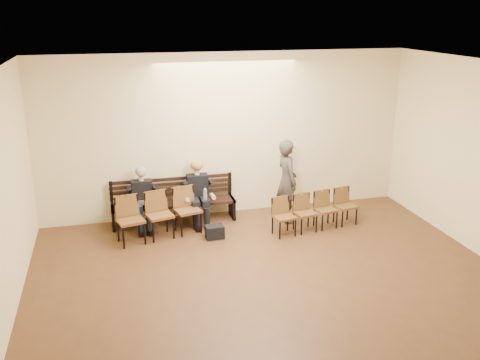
{
  "coord_description": "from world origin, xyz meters",
  "views": [
    {
      "loc": [
        -2.48,
        -5.91,
        4.34
      ],
      "look_at": [
        0.06,
        4.05,
        1.03
      ],
      "focal_mm": 40.0,
      "sensor_mm": 36.0,
      "label": 1
    }
  ],
  "objects_px": {
    "passerby": "(287,175)",
    "chair_row_back": "(316,212)",
    "laptop": "(145,203)",
    "bag": "(215,232)",
    "water_bottle": "(205,200)",
    "seated_woman": "(198,194)",
    "seated_man": "(143,199)",
    "bench": "(174,212)",
    "chair_row_front": "(160,215)"
  },
  "relations": [
    {
      "from": "seated_woman",
      "to": "passerby",
      "type": "xyz_separation_m",
      "value": [
        1.82,
        -0.37,
        0.39
      ]
    },
    {
      "from": "seated_man",
      "to": "seated_woman",
      "type": "distance_m",
      "value": 1.16
    },
    {
      "from": "bench",
      "to": "passerby",
      "type": "height_order",
      "value": "passerby"
    },
    {
      "from": "chair_row_front",
      "to": "bench",
      "type": "bearing_deg",
      "value": 49.05
    },
    {
      "from": "bag",
      "to": "chair_row_back",
      "type": "xyz_separation_m",
      "value": [
        2.1,
        -0.06,
        0.25
      ]
    },
    {
      "from": "seated_man",
      "to": "water_bottle",
      "type": "height_order",
      "value": "seated_man"
    },
    {
      "from": "bag",
      "to": "chair_row_back",
      "type": "bearing_deg",
      "value": -1.61
    },
    {
      "from": "seated_man",
      "to": "water_bottle",
      "type": "relative_size",
      "value": 4.97
    },
    {
      "from": "bench",
      "to": "passerby",
      "type": "bearing_deg",
      "value": -11.77
    },
    {
      "from": "water_bottle",
      "to": "chair_row_back",
      "type": "height_order",
      "value": "chair_row_back"
    },
    {
      "from": "passerby",
      "to": "chair_row_back",
      "type": "xyz_separation_m",
      "value": [
        0.43,
        -0.6,
        -0.64
      ]
    },
    {
      "from": "laptop",
      "to": "bench",
      "type": "bearing_deg",
      "value": 24.72
    },
    {
      "from": "bench",
      "to": "bag",
      "type": "height_order",
      "value": "bench"
    },
    {
      "from": "chair_row_front",
      "to": "seated_woman",
      "type": "bearing_deg",
      "value": 20.46
    },
    {
      "from": "laptop",
      "to": "bag",
      "type": "distance_m",
      "value": 1.55
    },
    {
      "from": "bench",
      "to": "chair_row_front",
      "type": "bearing_deg",
      "value": -117.63
    },
    {
      "from": "bench",
      "to": "seated_woman",
      "type": "bearing_deg",
      "value": -13.31
    },
    {
      "from": "seated_man",
      "to": "passerby",
      "type": "xyz_separation_m",
      "value": [
        2.98,
        -0.37,
        0.4
      ]
    },
    {
      "from": "water_bottle",
      "to": "passerby",
      "type": "relative_size",
      "value": 0.12
    },
    {
      "from": "laptop",
      "to": "chair_row_back",
      "type": "distance_m",
      "value": 3.48
    },
    {
      "from": "bag",
      "to": "bench",
      "type": "bearing_deg",
      "value": 122.91
    },
    {
      "from": "bag",
      "to": "seated_woman",
      "type": "bearing_deg",
      "value": 99.74
    },
    {
      "from": "bench",
      "to": "laptop",
      "type": "distance_m",
      "value": 0.75
    },
    {
      "from": "seated_woman",
      "to": "chair_row_back",
      "type": "height_order",
      "value": "seated_woman"
    },
    {
      "from": "passerby",
      "to": "chair_row_front",
      "type": "relative_size",
      "value": 1.23
    },
    {
      "from": "laptop",
      "to": "bag",
      "type": "xyz_separation_m",
      "value": [
        1.28,
        -0.77,
        -0.44
      ]
    },
    {
      "from": "bench",
      "to": "passerby",
      "type": "distance_m",
      "value": 2.51
    },
    {
      "from": "water_bottle",
      "to": "chair_row_front",
      "type": "height_order",
      "value": "chair_row_front"
    },
    {
      "from": "bench",
      "to": "chair_row_back",
      "type": "distance_m",
      "value": 2.97
    },
    {
      "from": "water_bottle",
      "to": "seated_woman",
      "type": "bearing_deg",
      "value": 111.58
    },
    {
      "from": "bench",
      "to": "seated_woman",
      "type": "xyz_separation_m",
      "value": [
        0.51,
        -0.12,
        0.41
      ]
    },
    {
      "from": "laptop",
      "to": "passerby",
      "type": "xyz_separation_m",
      "value": [
        2.94,
        -0.23,
        0.45
      ]
    },
    {
      "from": "bench",
      "to": "seated_man",
      "type": "distance_m",
      "value": 0.77
    },
    {
      "from": "laptop",
      "to": "chair_row_front",
      "type": "bearing_deg",
      "value": -59.38
    },
    {
      "from": "bag",
      "to": "passerby",
      "type": "xyz_separation_m",
      "value": [
        1.67,
        0.54,
        0.89
      ]
    },
    {
      "from": "chair_row_front",
      "to": "chair_row_back",
      "type": "distance_m",
      "value": 3.15
    },
    {
      "from": "seated_woman",
      "to": "bag",
      "type": "height_order",
      "value": "seated_woman"
    },
    {
      "from": "water_bottle",
      "to": "chair_row_front",
      "type": "xyz_separation_m",
      "value": [
        -0.98,
        -0.33,
        -0.11
      ]
    },
    {
      "from": "laptop",
      "to": "chair_row_front",
      "type": "xyz_separation_m",
      "value": [
        0.24,
        -0.45,
        -0.11
      ]
    },
    {
      "from": "seated_man",
      "to": "chair_row_back",
      "type": "xyz_separation_m",
      "value": [
        3.41,
        -0.96,
        -0.23
      ]
    },
    {
      "from": "passerby",
      "to": "chair_row_front",
      "type": "bearing_deg",
      "value": 89.72
    },
    {
      "from": "bench",
      "to": "chair_row_back",
      "type": "relative_size",
      "value": 1.39
    },
    {
      "from": "passerby",
      "to": "laptop",
      "type": "bearing_deg",
      "value": 80.53
    },
    {
      "from": "laptop",
      "to": "passerby",
      "type": "bearing_deg",
      "value": -2.23
    },
    {
      "from": "seated_man",
      "to": "chair_row_front",
      "type": "distance_m",
      "value": 0.67
    },
    {
      "from": "seated_woman",
      "to": "chair_row_front",
      "type": "bearing_deg",
      "value": -146.22
    },
    {
      "from": "bench",
      "to": "laptop",
      "type": "relative_size",
      "value": 7.58
    },
    {
      "from": "seated_man",
      "to": "laptop",
      "type": "bearing_deg",
      "value": -75.78
    },
    {
      "from": "passerby",
      "to": "chair_row_back",
      "type": "relative_size",
      "value": 1.09
    },
    {
      "from": "seated_woman",
      "to": "chair_row_front",
      "type": "relative_size",
      "value": 0.77
    }
  ]
}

